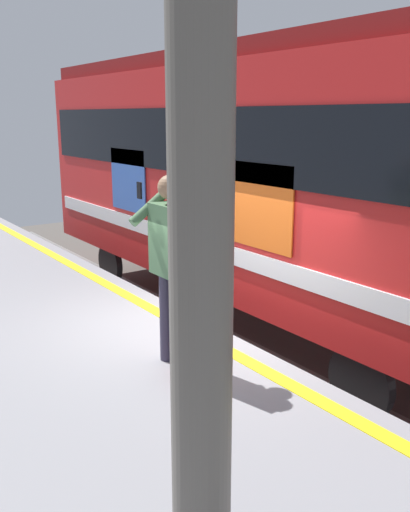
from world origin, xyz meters
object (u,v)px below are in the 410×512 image
Objects in this scene: train_carriage at (256,168)px; handbag at (188,361)px; passenger at (172,255)px; station_column at (201,188)px.

handbag is at bearing 131.79° from train_carriage.
train_carriage reaches higher than passenger.
train_carriage is at bearing -42.68° from station_column.
train_carriage is 4.04m from passenger.
train_carriage is 2.40× the size of station_column.
station_column is at bearing 148.12° from handbag.
handbag is 0.09× the size of station_column.
station_column is (-2.25, 1.25, 0.94)m from passenger.
train_carriage is at bearing -48.21° from handbag.
station_column is (-4.76, 4.39, 0.50)m from train_carriage.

